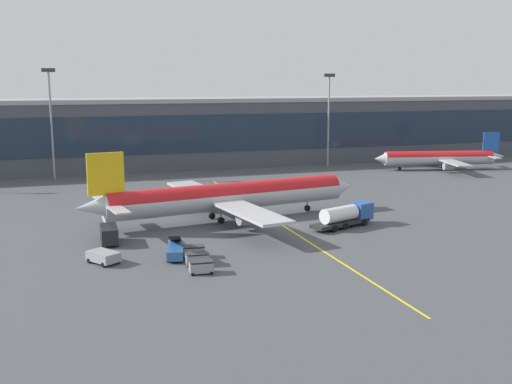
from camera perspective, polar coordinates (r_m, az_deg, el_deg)
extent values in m
plane|color=#47494F|center=(90.78, 2.91, -3.10)|extent=(700.00, 700.00, 0.00)
cube|color=yellow|center=(92.36, 2.06, -2.86)|extent=(0.72, 80.00, 0.01)
cube|color=#424751|center=(157.99, -1.01, 5.57)|extent=(217.49, 17.82, 15.95)
cube|color=#1E2D42|center=(149.41, 0.01, 5.61)|extent=(210.96, 0.16, 8.93)
cube|color=#99999E|center=(157.51, -1.02, 8.65)|extent=(221.84, 18.18, 1.00)
cylinder|color=#B2B7BC|center=(93.39, -2.44, -0.48)|extent=(38.88, 9.84, 3.92)
cylinder|color=red|center=(93.33, -2.44, -0.27)|extent=(38.09, 9.57, 3.77)
cone|color=#B2B7BC|center=(103.63, 8.03, 0.51)|extent=(4.45, 4.29, 3.73)
cone|color=#B2B7BC|center=(86.86, -15.09, -1.39)|extent=(5.17, 4.02, 3.34)
cube|color=gold|center=(86.53, -13.89, 1.66)|extent=(5.10, 1.14, 5.89)
cube|color=#B2B7BC|center=(91.13, -14.04, -0.68)|extent=(2.94, 6.51, 0.24)
cube|color=#B2B7BC|center=(83.63, -12.81, -1.59)|extent=(2.94, 6.51, 0.24)
cube|color=#B2B7BC|center=(102.01, -5.58, 0.24)|extent=(7.25, 16.81, 0.40)
cube|color=#B2B7BC|center=(83.90, -0.48, -1.91)|extent=(7.25, 16.81, 0.40)
cylinder|color=#939399|center=(99.96, -4.41, -0.76)|extent=(3.32, 2.60, 2.16)
cylinder|color=#939399|center=(87.19, -0.76, -2.37)|extent=(3.32, 2.60, 2.16)
cylinder|color=black|center=(100.50, 4.81, -1.51)|extent=(1.05, 0.55, 1.00)
cylinder|color=slate|center=(100.34, 4.82, -1.07)|extent=(0.20, 0.20, 1.60)
cylinder|color=black|center=(94.68, -4.15, -2.24)|extent=(1.05, 0.55, 1.00)
cylinder|color=slate|center=(94.51, -4.16, -1.77)|extent=(0.20, 0.20, 1.60)
cylinder|color=black|center=(91.52, -3.29, -2.67)|extent=(1.05, 0.55, 1.00)
cylinder|color=slate|center=(91.34, -3.29, -2.18)|extent=(0.20, 0.20, 1.60)
cube|color=#232326|center=(89.49, 7.89, -2.89)|extent=(10.25, 5.77, 0.50)
cube|color=#26519E|center=(92.38, 9.81, -1.73)|extent=(3.49, 3.31, 2.50)
cube|color=black|center=(93.21, 10.33, -1.33)|extent=(0.94, 2.22, 1.12)
cylinder|color=silver|center=(89.00, 7.79, -2.07)|extent=(6.39, 4.12, 2.20)
cylinder|color=black|center=(93.07, 9.00, -2.56)|extent=(1.06, 0.67, 1.00)
cylinder|color=black|center=(91.53, 10.10, -2.82)|extent=(1.06, 0.67, 1.00)
cylinder|color=black|center=(90.14, 7.21, -2.94)|extent=(1.06, 0.67, 1.00)
cylinder|color=black|center=(88.54, 8.31, -3.21)|extent=(1.06, 0.67, 1.00)
cylinder|color=black|center=(88.69, 6.26, -3.14)|extent=(1.06, 0.67, 1.00)
cylinder|color=black|center=(87.07, 7.36, -3.42)|extent=(1.06, 0.67, 1.00)
cube|color=gray|center=(73.97, -14.10, -5.85)|extent=(4.01, 4.44, 1.10)
cube|color=black|center=(73.19, -13.65, -5.84)|extent=(2.46, 2.25, 0.33)
cylinder|color=black|center=(73.72, -12.80, -6.29)|extent=(0.54, 0.64, 0.60)
cylinder|color=black|center=(72.50, -14.08, -6.63)|extent=(0.54, 0.64, 0.60)
cylinder|color=black|center=(75.74, -14.08, -5.90)|extent=(0.54, 0.64, 0.60)
cylinder|color=black|center=(74.56, -15.34, -6.22)|extent=(0.54, 0.64, 0.60)
cube|color=#285B9E|center=(74.88, -7.55, -5.42)|extent=(3.12, 6.27, 1.10)
cube|color=black|center=(74.50, -7.58, -4.35)|extent=(2.75, 7.02, 2.38)
cylinder|color=black|center=(77.08, -8.14, -5.40)|extent=(0.37, 0.64, 0.60)
cylinder|color=black|center=(77.03, -6.87, -5.38)|extent=(0.37, 0.64, 0.60)
cylinder|color=black|center=(73.04, -8.25, -6.29)|extent=(0.37, 0.64, 0.60)
cylinder|color=black|center=(72.99, -6.90, -6.27)|extent=(0.37, 0.64, 0.60)
cube|color=black|center=(82.42, -13.59, -3.84)|extent=(2.22, 5.05, 2.00)
cube|color=black|center=(83.55, -13.65, -3.40)|extent=(1.93, 1.79, 0.60)
cylinder|color=black|center=(84.32, -14.27, -4.25)|extent=(0.26, 0.61, 0.60)
cylinder|color=black|center=(84.41, -12.99, -4.18)|extent=(0.26, 0.61, 0.60)
cylinder|color=black|center=(80.93, -14.15, -4.85)|extent=(0.26, 0.61, 0.60)
cylinder|color=black|center=(81.03, -12.81, -4.78)|extent=(0.26, 0.61, 0.60)
cube|color=gray|center=(68.37, -5.15, -7.01)|extent=(2.72, 1.72, 1.10)
cube|color=#333338|center=(68.16, -5.16, -6.45)|extent=(2.77, 1.75, 0.10)
cylinder|color=black|center=(67.69, -5.93, -7.69)|extent=(0.37, 0.15, 0.36)
cylinder|color=black|center=(69.11, -6.10, -7.31)|extent=(0.37, 0.15, 0.36)
cylinder|color=black|center=(67.97, -4.18, -7.59)|extent=(0.37, 0.15, 0.36)
cylinder|color=black|center=(69.39, -4.38, -7.21)|extent=(0.37, 0.15, 0.36)
cube|color=gray|center=(71.40, -5.53, -6.26)|extent=(2.72, 1.72, 1.10)
cube|color=#333338|center=(71.20, -5.54, -5.72)|extent=(2.77, 1.75, 0.10)
cylinder|color=black|center=(70.72, -6.27, -6.91)|extent=(0.37, 0.15, 0.36)
cylinder|color=black|center=(72.15, -6.43, -6.56)|extent=(0.37, 0.15, 0.36)
cylinder|color=black|center=(70.99, -4.60, -6.81)|extent=(0.37, 0.15, 0.36)
cylinder|color=black|center=(72.41, -4.78, -6.47)|extent=(0.37, 0.15, 0.36)
cube|color=gray|center=(74.45, -5.87, -5.57)|extent=(2.72, 1.72, 1.10)
cube|color=#333338|center=(74.26, -5.88, -5.05)|extent=(2.77, 1.75, 0.10)
cylinder|color=black|center=(73.76, -6.59, -6.18)|extent=(0.37, 0.15, 0.36)
cylinder|color=black|center=(75.19, -6.73, -5.87)|extent=(0.37, 0.15, 0.36)
cylinder|color=black|center=(74.02, -4.98, -6.09)|extent=(0.37, 0.15, 0.36)
cylinder|color=black|center=(75.45, -5.15, -5.78)|extent=(0.37, 0.15, 0.36)
cylinder|color=#B2B7BC|center=(153.37, 16.74, 3.05)|extent=(26.63, 9.10, 3.10)
cylinder|color=red|center=(153.34, 16.75, 3.15)|extent=(26.09, 8.85, 2.98)
cone|color=#B2B7BC|center=(148.64, 11.57, 3.06)|extent=(3.69, 3.57, 2.94)
cone|color=#B2B7BC|center=(159.31, 21.62, 3.13)|extent=(4.22, 3.41, 2.63)
cube|color=#1E51B2|center=(158.17, 21.14, 4.41)|extent=(3.98, 1.18, 4.65)
cube|color=#B2B7BC|center=(155.54, 21.40, 3.04)|extent=(2.59, 5.17, 0.18)
cube|color=#B2B7BC|center=(161.07, 20.42, 3.33)|extent=(2.59, 5.17, 0.18)
cube|color=#B2B7BC|center=(147.29, 18.17, 2.60)|extent=(6.05, 11.71, 0.30)
cube|color=#B2B7BC|center=(160.41, 16.17, 3.30)|extent=(6.05, 11.71, 0.30)
cylinder|color=#939399|center=(148.97, 17.58, 2.29)|extent=(2.71, 2.20, 1.70)
cylinder|color=#939399|center=(158.40, 16.16, 2.82)|extent=(2.71, 2.20, 1.70)
cylinder|color=black|center=(150.40, 13.30, 2.14)|extent=(0.80, 0.46, 0.75)
cylinder|color=slate|center=(150.31, 13.31, 2.38)|extent=(0.15, 0.15, 1.24)
cylinder|color=black|center=(153.00, 17.44, 2.08)|extent=(0.80, 0.46, 0.75)
cylinder|color=slate|center=(152.92, 17.46, 2.31)|extent=(0.15, 0.15, 1.24)
cylinder|color=black|center=(155.56, 17.06, 2.23)|extent=(0.80, 0.46, 0.75)
cylinder|color=slate|center=(155.48, 17.07, 2.46)|extent=(0.15, 0.15, 1.24)
cylinder|color=gray|center=(153.04, 6.79, 6.51)|extent=(0.44, 0.44, 22.11)
cube|color=#333338|center=(152.72, 6.89, 10.80)|extent=(2.80, 0.50, 0.80)
cylinder|color=gray|center=(138.68, -18.58, 5.84)|extent=(0.44, 0.44, 22.98)
cube|color=#333338|center=(138.37, -18.87, 10.75)|extent=(2.80, 0.50, 0.80)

